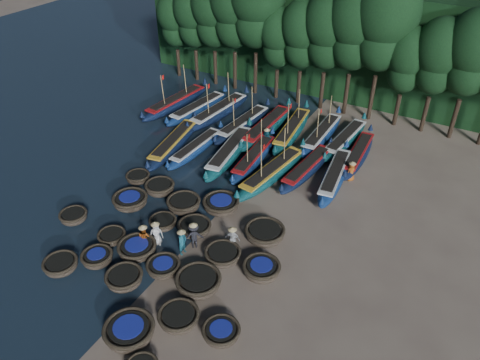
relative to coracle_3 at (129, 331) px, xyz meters
The scene contains 59 objects.
ground 8.66m from the coracle_3, 98.48° to the left, with size 120.00×120.00×0.00m, color #7F6F5D.
foliage_wall 32.40m from the coracle_3, 92.28° to the left, with size 40.00×3.00×10.00m, color black.
coracle_3 is the anchor object (origin of this frame).
coracle_5 6.60m from the coracle_3, 165.68° to the left, with size 2.29×2.29×0.72m.
coracle_6 5.84m from the coracle_3, 148.39° to the left, with size 2.18×2.18×0.75m.
coracle_7 3.61m from the coracle_3, 134.52° to the left, with size 2.23×2.23×0.77m.
coracle_8 2.47m from the coracle_3, 50.15° to the left, with size 2.61×2.61×0.72m.
coracle_9 4.47m from the coracle_3, 29.51° to the left, with size 2.24×2.24×0.66m.
coracle_10 10.36m from the coracle_3, 150.16° to the left, with size 2.14×2.14×0.70m.
coracle_11 7.38m from the coracle_3, 138.43° to the left, with size 1.98×1.98×0.65m.
coracle_12 5.85m from the coracle_3, 125.71° to the left, with size 2.85×2.85×0.81m.
coracle_13 4.51m from the coracle_3, 105.53° to the left, with size 2.38×2.38×0.72m.
coracle_14 4.48m from the coracle_3, 74.94° to the left, with size 3.06×3.06×0.84m.
coracle_15 10.63m from the coracle_3, 129.89° to the left, with size 2.93×2.93×0.85m.
coracle_16 8.34m from the coracle_3, 115.78° to the left, with size 1.93×1.93×0.65m.
coracle_17 8.21m from the coracle_3, 101.12° to the left, with size 2.18×2.18×0.71m.
coracle_18 6.93m from the coracle_3, 79.95° to the left, with size 2.30×2.30×0.72m.
coracle_19 7.77m from the coracle_3, 61.37° to the left, with size 2.41×2.41×0.84m.
coracle_20 13.50m from the coracle_3, 127.66° to the left, with size 1.83×1.83×0.66m.
coracle_21 11.97m from the coracle_3, 120.15° to the left, with size 2.11×2.11×0.82m.
coracle_22 10.25m from the coracle_3, 109.97° to the left, with size 2.29×2.29×0.85m.
coracle_23 10.88m from the coracle_3, 96.89° to the left, with size 3.03×3.03×0.84m.
coracle_24 9.98m from the coracle_3, 75.40° to the left, with size 2.66×2.66×0.83m.
long_boat_2 17.89m from the coracle_3, 118.92° to the left, with size 2.89×8.65×1.54m.
long_boat_3 17.40m from the coracle_3, 112.86° to the left, with size 1.56×7.52×1.32m.
long_boat_4 17.17m from the coracle_3, 103.69° to the left, with size 2.66×8.93×1.58m.
long_boat_5 17.04m from the coracle_3, 97.00° to the left, with size 1.90×7.89×3.36m.
long_boat_6 15.71m from the coracle_3, 89.72° to the left, with size 2.76×8.77×3.76m.
long_boat_7 17.70m from the coracle_3, 83.38° to the left, with size 2.15×7.94×1.40m.
long_boat_8 18.06m from the coracle_3, 76.74° to the left, with size 2.43×8.24×1.46m.
long_boat_9 25.33m from the coracle_3, 120.47° to the left, with size 2.50×9.13×3.90m.
long_boat_10 24.20m from the coracle_3, 115.54° to the left, with size 2.51×8.38×1.49m.
long_boat_11 23.70m from the coracle_3, 110.70° to the left, with size 2.49×9.14×3.90m.
long_boat_12 21.90m from the coracle_3, 104.25° to the left, with size 2.21×8.43×3.59m.
long_boat_13 21.89m from the coracle_3, 98.79° to the left, with size 1.72×9.23×1.62m.
long_boat_14 22.24m from the coracle_3, 93.31° to the left, with size 2.47×8.85×3.78m.
long_boat_15 22.84m from the coracle_3, 87.13° to the left, with size 1.48×8.44×3.59m.
long_boat_16 23.18m from the coracle_3, 82.30° to the left, with size 2.11×8.16×1.44m.
long_boat_17 21.80m from the coracle_3, 77.53° to the left, with size 1.75×7.92×1.39m.
fisherman_0 6.76m from the coracle_3, 116.12° to the left, with size 0.94×0.88×1.81m.
fisherman_1 6.28m from the coracle_3, 100.53° to the left, with size 0.52×0.64×1.90m.
fisherman_2 6.53m from the coracle_3, 122.15° to the left, with size 0.79×0.63×1.75m.
fisherman_3 7.03m from the coracle_3, 97.03° to the left, with size 1.29×1.17×1.94m.
fisherman_4 8.00m from the coracle_3, 80.98° to the left, with size 0.98×0.53×1.80m.
fisherman_5 19.89m from the coracle_3, 96.95° to the left, with size 1.50×0.81×1.75m.
fisherman_6 19.07m from the coracle_3, 74.47° to the left, with size 0.79×0.87×1.69m.
tree_0 33.82m from the coracle_3, 121.17° to the left, with size 3.68×3.68×8.68m.
tree_1 32.83m from the coracle_3, 117.67° to the left, with size 4.09×4.09×9.65m.
tree_2 31.98m from the coracle_3, 113.94° to the left, with size 4.51×4.51×10.63m.
tree_3 31.30m from the coracle_3, 109.97° to the left, with size 4.92×4.92×11.60m.
tree_4 30.78m from the coracle_3, 105.79° to the left, with size 5.34×5.34×12.58m.
tree_5 29.65m from the coracle_3, 101.43° to the left, with size 3.68×3.68×8.68m.
tree_6 29.42m from the coracle_3, 96.94° to the left, with size 4.09×4.09×9.65m.
tree_7 29.39m from the coracle_3, 92.36° to the left, with size 4.51×4.51×10.63m.
tree_8 29.55m from the coracle_3, 87.74° to the left, with size 4.92×4.92×11.60m.
tree_9 29.90m from the coracle_3, 83.16° to the left, with size 5.34×5.34×12.58m.
tree_10 29.64m from the coracle_3, 78.66° to the left, with size 3.68×3.68×8.68m.
tree_11 30.29m from the coracle_3, 74.30° to the left, with size 4.09×4.09×9.65m.
tree_12 31.13m from the coracle_3, 70.12° to the left, with size 4.51×4.51×10.63m.
Camera 1 is at (13.03, -18.53, 19.44)m, focal length 35.00 mm.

